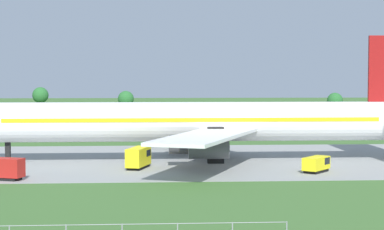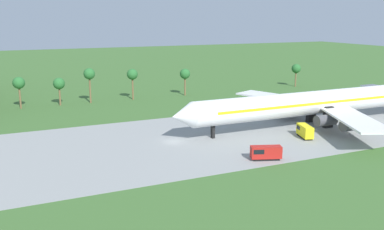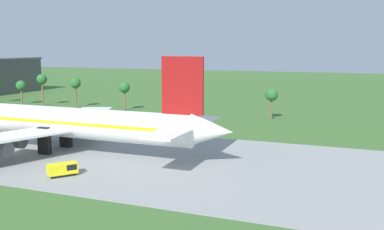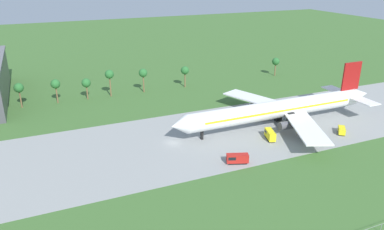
% 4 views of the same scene
% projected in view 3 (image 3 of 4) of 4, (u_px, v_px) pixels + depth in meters
% --- Properties ---
extents(jet_airliner, '(77.02, 54.11, 18.87)m').
position_uv_depth(jet_airliner, '(48.00, 121.00, 85.14)').
color(jet_airliner, white).
rests_on(jet_airliner, ground_plane).
extents(baggage_tug, '(4.44, 4.82, 2.06)m').
position_uv_depth(baggage_tug, '(64.00, 169.00, 68.36)').
color(baggage_tug, black).
rests_on(baggage_tug, ground_plane).
extents(palm_tree_row, '(118.22, 3.60, 11.21)m').
position_uv_depth(palm_tree_row, '(63.00, 85.00, 146.59)').
color(palm_tree_row, brown).
rests_on(palm_tree_row, ground_plane).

